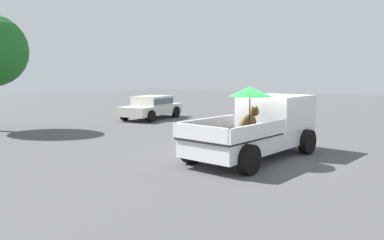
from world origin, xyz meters
name	(u,v)px	position (x,y,z in m)	size (l,w,h in m)	color
ground_plane	(252,158)	(0.00, 0.00, 0.00)	(80.00, 80.00, 0.00)	#4C4C4F
pickup_truck_main	(261,126)	(0.46, -0.04, 0.97)	(5.17, 2.54, 2.24)	black
parked_sedan_near	(151,106)	(5.95, 9.76, 0.74)	(4.53, 2.50, 1.33)	black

